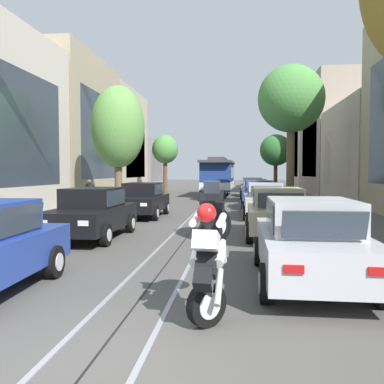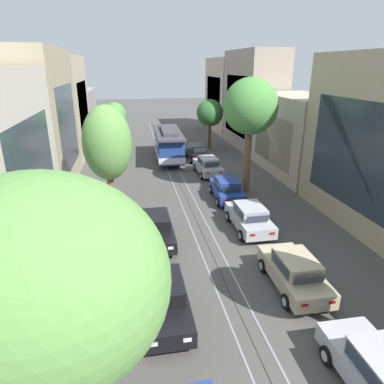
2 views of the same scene
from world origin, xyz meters
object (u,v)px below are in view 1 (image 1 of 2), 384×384
object	(u,v)px
parked_car_black_mid_left	(143,200)
parked_car_black_sixth_right	(252,187)
parked_car_black_second_left	(92,213)
parked_car_silver_fifth_right	(255,189)
street_tree_kerb_left_mid	(165,150)
parked_car_beige_second_right	(277,212)
parked_car_silver_near_right	(310,241)
street_tree_kerb_right_mid	(276,151)
street_tree_kerb_right_second	(291,100)
parked_car_blue_fourth_right	(259,194)
street_tree_kerb_left_second	(118,128)
pedestrian_on_left_pavement	(89,192)
motorcycle_with_rider	(210,248)
parked_car_silver_mid_right	(264,200)
cable_car_trolley	(218,177)

from	to	relation	value
parked_car_black_mid_left	parked_car_black_sixth_right	bearing A→B (deg)	71.64
parked_car_black_second_left	parked_car_silver_fifth_right	distance (m)	18.79
street_tree_kerb_left_mid	parked_car_beige_second_right	bearing A→B (deg)	-72.57
parked_car_black_mid_left	street_tree_kerb_left_mid	bearing A→B (deg)	96.97
parked_car_silver_near_right	street_tree_kerb_right_mid	distance (m)	32.48
parked_car_black_second_left	street_tree_kerb_right_second	bearing A→B (deg)	59.12
parked_car_silver_fifth_right	street_tree_kerb_right_second	distance (m)	7.70
parked_car_blue_fourth_right	street_tree_kerb_left_second	bearing A→B (deg)	-173.92
parked_car_black_sixth_right	street_tree_kerb_left_second	bearing A→B (deg)	-123.39
street_tree_kerb_left_mid	street_tree_kerb_right_mid	size ratio (longest dim) A/B	0.99
parked_car_black_mid_left	pedestrian_on_left_pavement	bearing A→B (deg)	132.04
parked_car_black_sixth_right	street_tree_kerb_left_second	size ratio (longest dim) A/B	0.63
parked_car_silver_near_right	street_tree_kerb_right_second	distance (m)	18.56
parked_car_black_second_left	street_tree_kerb_left_second	bearing A→B (deg)	102.06
parked_car_silver_fifth_right	street_tree_kerb_left_mid	distance (m)	12.42
parked_car_black_second_left	street_tree_kerb_left_mid	bearing A→B (deg)	94.96
parked_car_black_sixth_right	street_tree_kerb_right_mid	world-z (taller)	street_tree_kerb_right_mid
street_tree_kerb_left_mid	street_tree_kerb_right_second	bearing A→B (deg)	-53.65
pedestrian_on_left_pavement	parked_car_black_sixth_right	bearing A→B (deg)	51.09
parked_car_black_second_left	motorcycle_with_rider	world-z (taller)	motorcycle_with_rider
parked_car_black_sixth_right	parked_car_silver_fifth_right	bearing A→B (deg)	-90.22
pedestrian_on_left_pavement	parked_car_black_mid_left	bearing A→B (deg)	-47.96
parked_car_silver_mid_right	motorcycle_with_rider	world-z (taller)	motorcycle_with_rider
parked_car_beige_second_right	street_tree_kerb_left_mid	size ratio (longest dim) A/B	0.78
street_tree_kerb_right_second	pedestrian_on_left_pavement	size ratio (longest dim) A/B	5.22
parked_car_black_second_left	pedestrian_on_left_pavement	xyz separation A→B (m)	(-4.07, 10.85, 0.12)
parked_car_black_sixth_right	parked_car_beige_second_right	bearing A→B (deg)	-90.15
parked_car_silver_fifth_right	cable_car_trolley	size ratio (longest dim) A/B	0.48
street_tree_kerb_right_mid	cable_car_trolley	size ratio (longest dim) A/B	0.62
parked_car_black_mid_left	street_tree_kerb_left_mid	xyz separation A→B (m)	(-2.51, 20.50, 3.37)
parked_car_silver_fifth_right	parked_car_black_sixth_right	xyz separation A→B (m)	(0.02, 5.28, 0.00)
parked_car_blue_fourth_right	street_tree_kerb_right_second	world-z (taller)	street_tree_kerb_right_second
motorcycle_with_rider	cable_car_trolley	bearing A→B (deg)	92.29
parked_car_silver_mid_right	street_tree_kerb_right_second	distance (m)	8.68
parked_car_black_mid_left	parked_car_silver_fifth_right	xyz separation A→B (m)	(5.63, 11.75, 0.00)
parked_car_black_second_left	parked_car_beige_second_right	xyz separation A→B (m)	(5.79, 0.82, 0.00)
parked_car_black_second_left	pedestrian_on_left_pavement	distance (m)	11.59
parked_car_black_second_left	parked_car_silver_near_right	bearing A→B (deg)	-38.33
parked_car_black_second_left	pedestrian_on_left_pavement	bearing A→B (deg)	110.58
parked_car_blue_fourth_right	parked_car_silver_fifth_right	bearing A→B (deg)	89.86
parked_car_black_mid_left	parked_car_black_sixth_right	size ratio (longest dim) A/B	0.99
parked_car_silver_near_right	pedestrian_on_left_pavement	world-z (taller)	pedestrian_on_left_pavement
parked_car_silver_mid_right	street_tree_kerb_left_second	bearing A→B (deg)	152.79
parked_car_silver_mid_right	parked_car_beige_second_right	bearing A→B (deg)	-89.86
street_tree_kerb_left_second	cable_car_trolley	world-z (taller)	street_tree_kerb_left_second
parked_car_black_mid_left	parked_car_black_sixth_right	xyz separation A→B (m)	(5.65, 17.03, 0.00)
parked_car_silver_fifth_right	street_tree_kerb_right_second	xyz separation A→B (m)	(1.91, -4.91, 5.61)
street_tree_kerb_left_mid	motorcycle_with_rider	size ratio (longest dim) A/B	2.87
parked_car_black_sixth_right	cable_car_trolley	distance (m)	3.04
street_tree_kerb_left_second	motorcycle_with_rider	distance (m)	19.00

